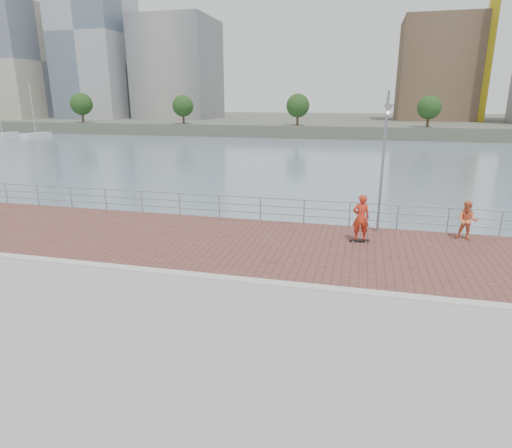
% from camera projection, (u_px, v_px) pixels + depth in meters
% --- Properties ---
extents(water, '(400.00, 400.00, 0.00)m').
position_uv_depth(water, '(241.00, 337.00, 14.05)').
color(water, slate).
rests_on(water, ground).
extents(seawall, '(40.00, 24.00, 2.00)m').
position_uv_depth(seawall, '(177.00, 416.00, 9.11)').
color(seawall, gray).
rests_on(seawall, ground).
extents(brick_lane, '(40.00, 6.80, 0.02)m').
position_uv_depth(brick_lane, '(266.00, 244.00, 16.84)').
color(brick_lane, brown).
rests_on(brick_lane, seawall).
extents(curb, '(40.00, 0.40, 0.06)m').
position_uv_depth(curb, '(241.00, 280.00, 13.48)').
color(curb, '#B7B5AD').
rests_on(curb, seawall).
extents(far_shore, '(320.00, 95.00, 2.50)m').
position_uv_depth(far_shore, '(353.00, 122.00, 127.84)').
color(far_shore, '#4C5142').
rests_on(far_shore, ground).
extents(guardrail, '(39.06, 0.06, 1.13)m').
position_uv_depth(guardrail, '(282.00, 207.00, 19.82)').
color(guardrail, '#8C9EA8').
rests_on(guardrail, brick_lane).
extents(street_lamp, '(0.41, 1.19, 5.62)m').
position_uv_depth(street_lamp, '(385.00, 139.00, 17.05)').
color(street_lamp, gray).
rests_on(street_lamp, brick_lane).
extents(skateboard, '(0.81, 0.35, 0.09)m').
position_uv_depth(skateboard, '(359.00, 240.00, 17.10)').
color(skateboard, black).
rests_on(skateboard, brick_lane).
extents(skateboarder, '(0.75, 0.56, 1.85)m').
position_uv_depth(skateboarder, '(361.00, 218.00, 16.84)').
color(skateboarder, red).
rests_on(skateboarder, skateboard).
extents(bystander, '(0.93, 0.82, 1.59)m').
position_uv_depth(bystander, '(467.00, 221.00, 17.19)').
color(bystander, '#EE7446').
rests_on(bystander, brick_lane).
extents(skyline, '(233.00, 41.00, 60.33)m').
position_uv_depth(skyline, '(496.00, 18.00, 96.82)').
color(skyline, '#ADA38E').
rests_on(skyline, far_shore).
extents(shoreline_trees, '(145.04, 5.14, 6.85)m').
position_uv_depth(shoreline_trees, '(393.00, 106.00, 82.01)').
color(shoreline_trees, '#473323').
rests_on(shoreline_trees, far_shore).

